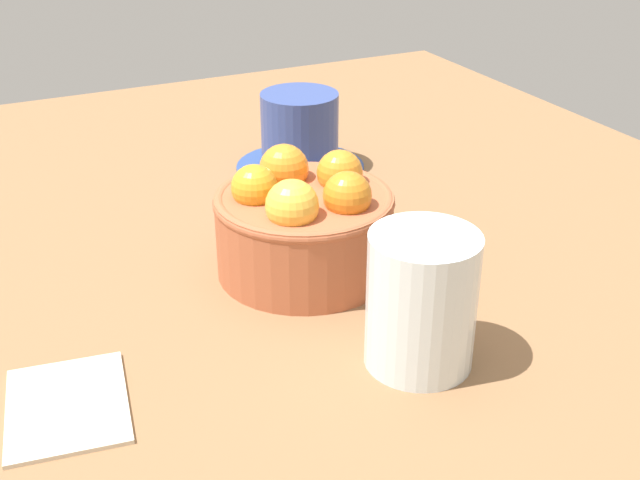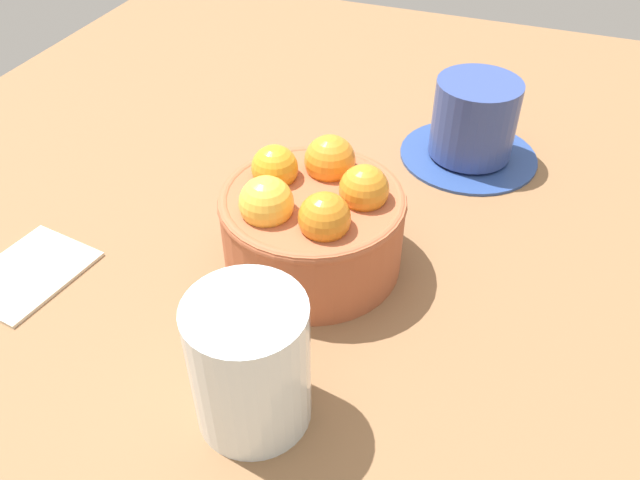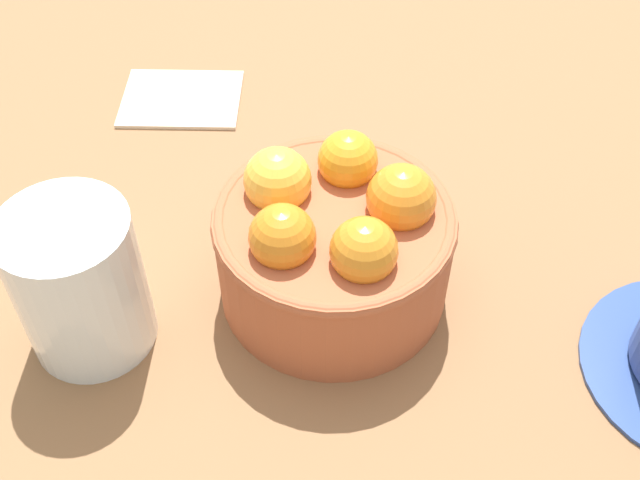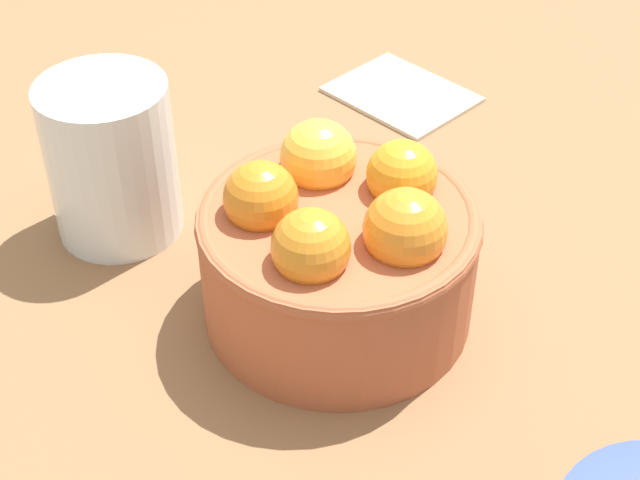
{
  "view_description": "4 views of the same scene",
  "coord_description": "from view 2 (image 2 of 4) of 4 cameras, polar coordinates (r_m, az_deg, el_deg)",
  "views": [
    {
      "loc": [
        -52.56,
        24.1,
        32.68
      ],
      "look_at": [
        -1.95,
        -0.46,
        3.57
      ],
      "focal_mm": 45.28,
      "sensor_mm": 36.0,
      "label": 1
    },
    {
      "loc": [
        -36.5,
        -14.4,
        35.52
      ],
      "look_at": [
        -0.76,
        -0.91,
        3.25
      ],
      "focal_mm": 36.22,
      "sensor_mm": 36.0,
      "label": 2
    },
    {
      "loc": [
        -4.85,
        -31.49,
        39.25
      ],
      "look_at": [
        -0.86,
        -0.16,
        4.83
      ],
      "focal_mm": 44.33,
      "sensor_mm": 36.0,
      "label": 3
    },
    {
      "loc": [
        21.75,
        -30.67,
        36.04
      ],
      "look_at": [
        -0.16,
        -1.35,
        5.83
      ],
      "focal_mm": 54.02,
      "sensor_mm": 36.0,
      "label": 4
    }
  ],
  "objects": [
    {
      "name": "ground_plane",
      "position": [
        0.54,
        -0.62,
        -3.52
      ],
      "size": [
        114.16,
        95.76,
        3.96
      ],
      "primitive_type": "cube",
      "color": "brown"
    },
    {
      "name": "folded_napkin",
      "position": [
        0.57,
        -24.42,
        -2.55
      ],
      "size": [
        10.41,
        8.71,
        0.6
      ],
      "primitive_type": "cube",
      "rotation": [
        0.0,
        0.0,
        -0.15
      ],
      "color": "beige",
      "rests_on": "ground_plane"
    },
    {
      "name": "coffee_cup",
      "position": [
        0.65,
        13.39,
        9.85
      ],
      "size": [
        13.6,
        13.6,
        8.16
      ],
      "color": "#2B4688",
      "rests_on": "ground_plane"
    },
    {
      "name": "terracotta_bowl",
      "position": [
        0.5,
        -0.67,
        1.73
      ],
      "size": [
        14.39,
        14.39,
        9.6
      ],
      "color": "#AD5938",
      "rests_on": "ground_plane"
    },
    {
      "name": "water_glass",
      "position": [
        0.4,
        -6.23,
        -10.82
      ],
      "size": [
        7.37,
        7.37,
        9.53
      ],
      "primitive_type": "cylinder",
      "color": "silver",
      "rests_on": "ground_plane"
    }
  ]
}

